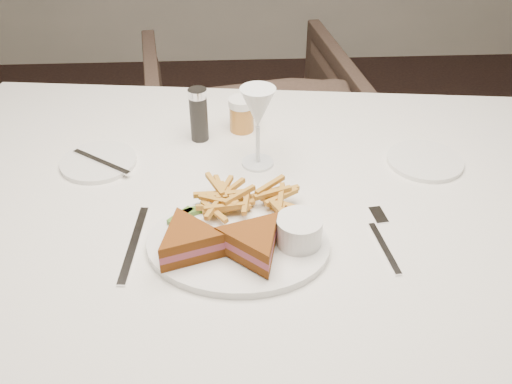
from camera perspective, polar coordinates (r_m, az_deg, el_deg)
The scene contains 3 objects.
table at distance 1.37m, azimuth -0.11°, elevation -13.22°, with size 1.44×0.96×0.75m, color silver.
chair_far at distance 2.13m, azimuth -0.83°, elevation 6.42°, with size 0.71×0.66×0.73m, color #403027.
table_setting at distance 1.06m, azimuth -1.29°, elevation -0.53°, with size 0.86×0.62×0.18m.
Camera 1 is at (-0.26, -0.85, 1.42)m, focal length 40.00 mm.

